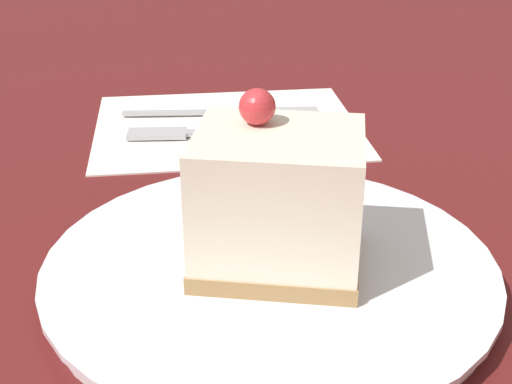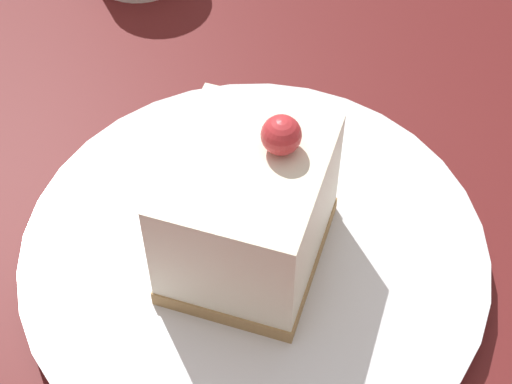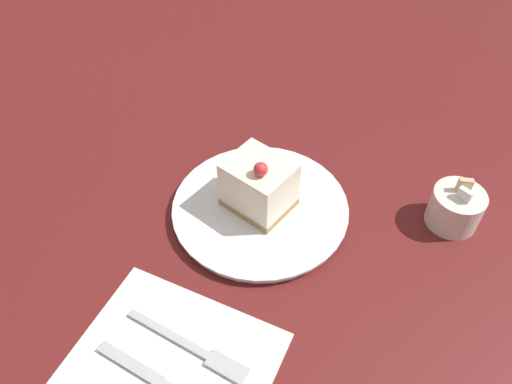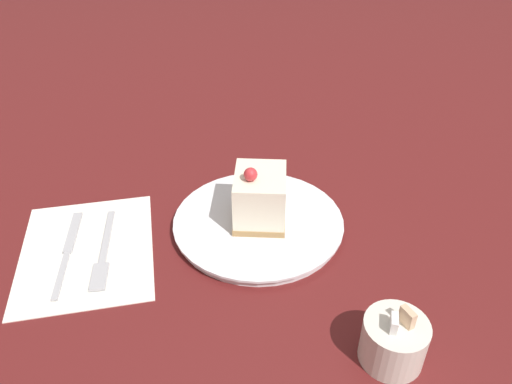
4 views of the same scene
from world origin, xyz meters
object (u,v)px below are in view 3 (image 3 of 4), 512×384
(cake_slice, at_px, (259,185))
(knife, at_px, (150,375))
(fork, at_px, (196,349))
(sugar_bowl, at_px, (455,208))
(plate, at_px, (260,209))

(cake_slice, height_order, knife, cake_slice)
(fork, bearing_deg, sugar_bowl, 149.23)
(fork, height_order, sugar_bowl, sugar_bowl)
(plate, bearing_deg, fork, 6.09)
(fork, bearing_deg, knife, -28.51)
(cake_slice, bearing_deg, knife, 12.99)
(knife, xyz_separation_m, sugar_bowl, (-0.40, 0.27, 0.03))
(plate, distance_m, knife, 0.29)
(cake_slice, height_order, fork, cake_slice)
(plate, bearing_deg, knife, -1.52)
(plate, relative_size, knife, 1.43)
(plate, xyz_separation_m, sugar_bowl, (-0.11, 0.27, 0.02))
(fork, xyz_separation_m, knife, (0.05, -0.03, 0.00))
(fork, bearing_deg, plate, -169.89)
(plate, distance_m, sugar_bowl, 0.29)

